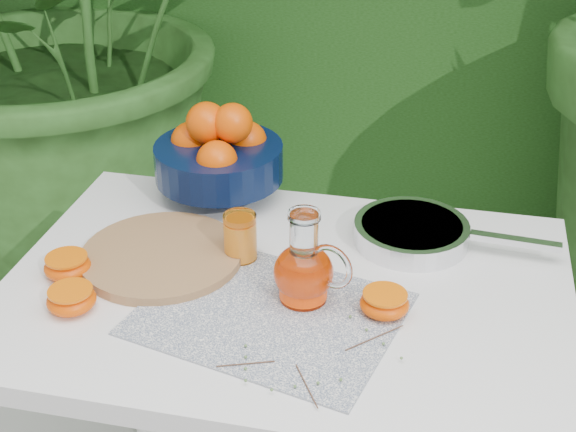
% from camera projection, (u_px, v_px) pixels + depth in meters
% --- Properties ---
extents(white_table, '(1.00, 0.70, 0.75)m').
position_uv_depth(white_table, '(286.00, 322.00, 1.46)').
color(white_table, white).
rests_on(white_table, ground).
extents(placemat, '(0.48, 0.41, 0.00)m').
position_uv_depth(placemat, '(269.00, 314.00, 1.34)').
color(placemat, '#0B1B3F').
rests_on(placemat, white_table).
extents(cutting_board, '(0.34, 0.34, 0.02)m').
position_uv_depth(cutting_board, '(162.00, 256.00, 1.48)').
color(cutting_board, '#9B6F46').
rests_on(cutting_board, white_table).
extents(fruit_bowl, '(0.33, 0.33, 0.21)m').
position_uv_depth(fruit_bowl, '(219.00, 153.00, 1.67)').
color(fruit_bowl, black).
rests_on(fruit_bowl, white_table).
extents(juice_pitcher, '(0.16, 0.13, 0.17)m').
position_uv_depth(juice_pitcher, '(305.00, 270.00, 1.35)').
color(juice_pitcher, white).
rests_on(juice_pitcher, white_table).
extents(juice_tumbler, '(0.07, 0.07, 0.09)m').
position_uv_depth(juice_tumbler, '(240.00, 238.00, 1.47)').
color(juice_tumbler, white).
rests_on(juice_tumbler, white_table).
extents(saute_pan, '(0.39, 0.24, 0.04)m').
position_uv_depth(saute_pan, '(413.00, 232.00, 1.54)').
color(saute_pan, silver).
rests_on(saute_pan, white_table).
extents(orange_halves, '(0.67, 0.21, 0.04)m').
position_uv_depth(orange_halves, '(172.00, 289.00, 1.37)').
color(orange_halves, '#FF4302').
rests_on(orange_halves, white_table).
extents(thyme_sprigs, '(0.28, 0.23, 0.01)m').
position_uv_depth(thyme_sprigs, '(313.00, 360.00, 1.23)').
color(thyme_sprigs, '#4F3324').
rests_on(thyme_sprigs, white_table).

